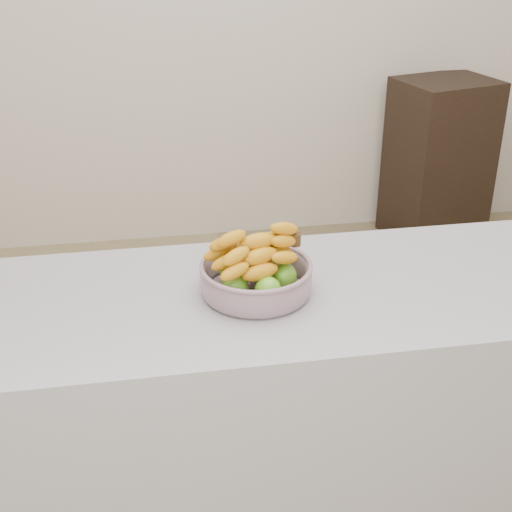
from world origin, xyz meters
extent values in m
plane|color=#8E7E57|center=(0.00, 0.00, 0.00)|extent=(4.00, 4.00, 0.00)
cube|color=#9E9DA5|center=(0.00, -0.29, 0.45)|extent=(2.00, 0.60, 0.90)
cube|color=black|center=(1.23, 1.78, 0.45)|extent=(0.58, 0.51, 0.90)
cylinder|color=#91A2AE|center=(-0.16, -0.29, 0.91)|extent=(0.23, 0.23, 0.01)
torus|color=#91A2AE|center=(-0.16, -0.29, 0.97)|extent=(0.27, 0.27, 0.01)
sphere|color=#559F1B|center=(-0.15, -0.36, 0.94)|extent=(0.06, 0.06, 0.06)
sphere|color=#559F1B|center=(-0.10, -0.30, 0.94)|extent=(0.06, 0.06, 0.06)
sphere|color=#559F1B|center=(-0.14, -0.23, 0.94)|extent=(0.06, 0.06, 0.06)
sphere|color=#559F1B|center=(-0.22, -0.25, 0.94)|extent=(0.06, 0.06, 0.06)
sphere|color=#559F1B|center=(-0.22, -0.33, 0.94)|extent=(0.06, 0.06, 0.06)
ellipsoid|color=#FFA515|center=(-0.16, -0.34, 0.98)|extent=(0.17, 0.10, 0.04)
ellipsoid|color=#FFA515|center=(-0.17, -0.30, 0.98)|extent=(0.18, 0.08, 0.04)
ellipsoid|color=#FFA515|center=(-0.18, -0.25, 0.98)|extent=(0.17, 0.06, 0.04)
ellipsoid|color=#FFA515|center=(-0.16, -0.32, 1.01)|extent=(0.17, 0.11, 0.04)
ellipsoid|color=#FFA515|center=(-0.17, -0.27, 1.01)|extent=(0.17, 0.05, 0.04)
ellipsoid|color=#FFA515|center=(-0.16, -0.29, 1.04)|extent=(0.18, 0.08, 0.04)
cylinder|color=#3D2B13|center=(-0.06, -0.27, 1.02)|extent=(0.03, 0.03, 0.03)
camera|label=1|loc=(-0.42, -1.77, 1.76)|focal=50.00mm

